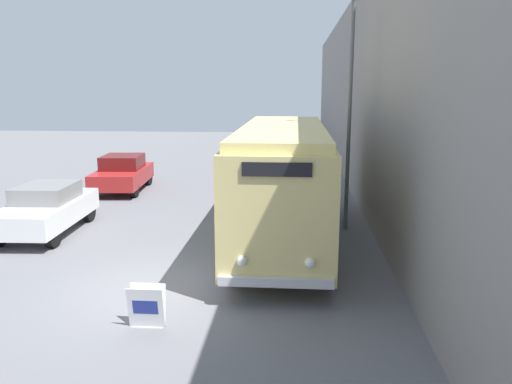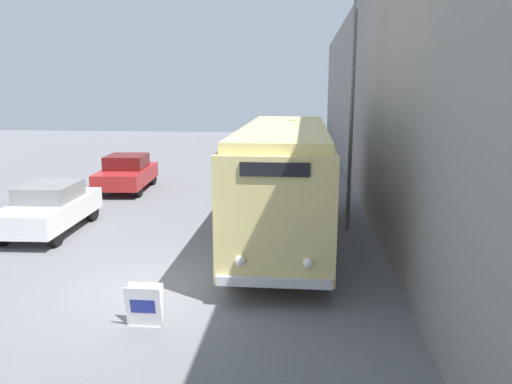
{
  "view_description": "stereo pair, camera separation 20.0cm",
  "coord_description": "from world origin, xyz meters",
  "px_view_note": "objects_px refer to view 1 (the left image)",
  "views": [
    {
      "loc": [
        3.32,
        -10.36,
        4.5
      ],
      "look_at": [
        2.36,
        1.69,
        1.95
      ],
      "focal_mm": 35.0,
      "sensor_mm": 36.0,
      "label": 1
    },
    {
      "loc": [
        3.52,
        -10.34,
        4.5
      ],
      "look_at": [
        2.36,
        1.69,
        1.95
      ],
      "focal_mm": 35.0,
      "sensor_mm": 36.0,
      "label": 2
    }
  ],
  "objects_px": {
    "parked_car_near": "(47,208)",
    "streetlamp": "(351,80)",
    "sign_board": "(147,307)",
    "vintage_bus": "(283,177)",
    "parked_car_mid": "(123,173)"
  },
  "relations": [
    {
      "from": "sign_board",
      "to": "streetlamp",
      "type": "distance_m",
      "value": 9.42
    },
    {
      "from": "sign_board",
      "to": "parked_car_mid",
      "type": "xyz_separation_m",
      "value": [
        -4.79,
        12.44,
        0.39
      ]
    },
    {
      "from": "vintage_bus",
      "to": "parked_car_mid",
      "type": "bearing_deg",
      "value": 137.32
    },
    {
      "from": "vintage_bus",
      "to": "streetlamp",
      "type": "height_order",
      "value": "streetlamp"
    },
    {
      "from": "sign_board",
      "to": "parked_car_mid",
      "type": "height_order",
      "value": "parked_car_mid"
    },
    {
      "from": "parked_car_near",
      "to": "sign_board",
      "type": "bearing_deg",
      "value": -52.67
    },
    {
      "from": "streetlamp",
      "to": "vintage_bus",
      "type": "bearing_deg",
      "value": -146.72
    },
    {
      "from": "parked_car_mid",
      "to": "sign_board",
      "type": "bearing_deg",
      "value": -73.41
    },
    {
      "from": "parked_car_near",
      "to": "streetlamp",
      "type": "bearing_deg",
      "value": 4.72
    },
    {
      "from": "vintage_bus",
      "to": "sign_board",
      "type": "height_order",
      "value": "vintage_bus"
    },
    {
      "from": "parked_car_near",
      "to": "vintage_bus",
      "type": "bearing_deg",
      "value": -3.49
    },
    {
      "from": "vintage_bus",
      "to": "sign_board",
      "type": "bearing_deg",
      "value": -112.67
    },
    {
      "from": "sign_board",
      "to": "parked_car_near",
      "type": "xyz_separation_m",
      "value": [
        -4.94,
        5.91,
        0.39
      ]
    },
    {
      "from": "streetlamp",
      "to": "parked_car_near",
      "type": "relative_size",
      "value": 1.72
    },
    {
      "from": "streetlamp",
      "to": "sign_board",
      "type": "bearing_deg",
      "value": -121.91
    }
  ]
}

